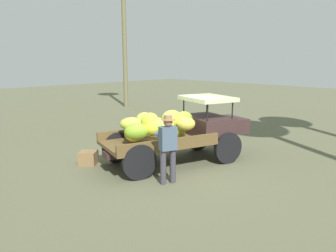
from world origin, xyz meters
The scene contains 4 objects.
ground_plane centered at (0.00, 0.00, 0.00)m, with size 60.00×60.00×0.00m, color #5D5E43.
truck centered at (0.44, 0.15, 0.99)m, with size 4.66×2.75×1.90m.
farmer centered at (-0.99, -0.81, 0.97)m, with size 0.55×0.51×1.71m.
wooden_crate centered at (-1.61, 1.86, 0.19)m, with size 0.48×0.46×0.38m, color olive.
Camera 1 is at (-6.34, -6.24, 3.00)m, focal length 34.99 mm.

